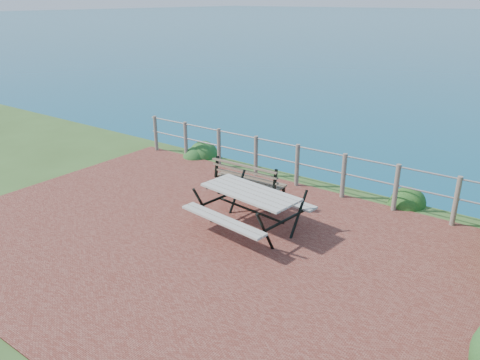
% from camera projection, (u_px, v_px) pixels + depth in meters
% --- Properties ---
extents(ground, '(10.00, 7.00, 0.12)m').
position_uv_depth(ground, '(204.00, 243.00, 8.43)').
color(ground, maroon).
rests_on(ground, ground).
extents(safety_railing, '(9.40, 0.10, 1.00)m').
position_uv_depth(safety_railing, '(297.00, 163.00, 10.74)').
color(safety_railing, '#6B5B4C').
rests_on(safety_railing, ground).
extents(picnic_table, '(1.94, 1.61, 0.79)m').
position_uv_depth(picnic_table, '(250.00, 206.00, 8.70)').
color(picnic_table, '#9B958B').
rests_on(picnic_table, ground).
extents(park_bench, '(1.61, 0.44, 0.90)m').
position_uv_depth(park_bench, '(250.00, 174.00, 10.00)').
color(park_bench, brown).
rests_on(park_bench, ground).
extents(shrub_lip_west, '(0.83, 0.83, 0.60)m').
position_uv_depth(shrub_lip_west, '(197.00, 156.00, 13.00)').
color(shrub_lip_west, '#21511E').
rests_on(shrub_lip_west, ground).
extents(shrub_lip_east, '(0.79, 0.79, 0.54)m').
position_uv_depth(shrub_lip_east, '(416.00, 205.00, 9.95)').
color(shrub_lip_east, '#154517').
rests_on(shrub_lip_east, ground).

